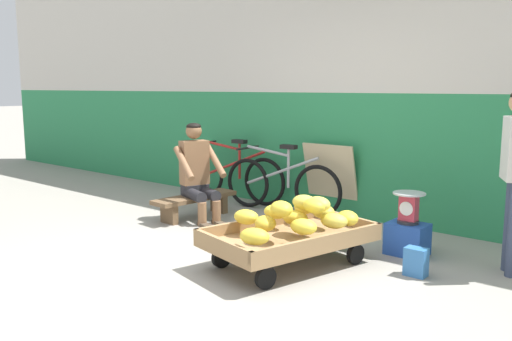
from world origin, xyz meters
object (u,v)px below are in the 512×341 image
vendor_seated (198,172)px  shopping_bag (416,262)px  weighing_scale (409,207)px  bicycle_far_left (281,184)px  banana_cart (289,239)px  low_bench (195,201)px  plastic_crate (407,239)px  bicycle_near_left (233,176)px  sign_board (331,180)px

vendor_seated → shopping_bag: bearing=-3.8°
weighing_scale → bicycle_far_left: size_ratio=0.18×
banana_cart → vendor_seated: (-1.84, 0.66, 0.33)m
banana_cart → low_bench: banana_cart is taller
low_bench → plastic_crate: 2.59m
vendor_seated → bicycle_near_left: (-0.37, 1.03, -0.21)m
bicycle_near_left → sign_board: bearing=7.0°
sign_board → bicycle_near_left: bearing=-173.0°
banana_cart → plastic_crate: bearing=56.1°
low_bench → bicycle_near_left: bicycle_near_left is taller
low_bench → shopping_bag: (2.88, -0.22, -0.08)m
plastic_crate → shopping_bag: size_ratio=1.50×
low_bench → vendor_seated: 0.38m
weighing_scale → bicycle_near_left: size_ratio=0.18×
weighing_scale → sign_board: bearing=147.6°
low_bench → sign_board: size_ratio=1.27×
vendor_seated → bicycle_near_left: 1.12m
plastic_crate → weighing_scale: bearing=-90.0°
vendor_seated → bicycle_far_left: 1.09m
plastic_crate → bicycle_near_left: (-2.87, 0.72, 0.20)m
low_bench → vendor_seated: (0.08, -0.03, 0.37)m
low_bench → bicycle_far_left: bicycle_far_left is taller
low_bench → bicycle_far_left: bearing=56.2°
vendor_seated → bicycle_far_left: bearing=60.7°
vendor_seated → bicycle_near_left: size_ratio=0.69×
low_bench → vendor_seated: bearing=-19.6°
low_bench → sign_board: sign_board is taller
plastic_crate → sign_board: (-1.42, 0.90, 0.29)m
vendor_seated → sign_board: size_ratio=1.30×
bicycle_near_left → sign_board: size_ratio=1.88×
banana_cart → low_bench: size_ratio=1.43×
sign_board → shopping_bag: 2.24m
vendor_seated → weighing_scale: bearing=7.1°
sign_board → shopping_bag: size_ratio=3.67×
low_bench → shopping_bag: size_ratio=4.66×
low_bench → vendor_seated: vendor_seated is taller
low_bench → bicycle_near_left: size_ratio=0.67×
plastic_crate → bicycle_far_left: bicycle_far_left is taller
low_bench → sign_board: (1.16, 1.18, 0.24)m
banana_cart → shopping_bag: banana_cart is taller
banana_cart → bicycle_near_left: size_ratio=0.96×
weighing_scale → bicycle_far_left: (-1.97, 0.62, -0.10)m
low_bench → sign_board: 1.67m
weighing_scale → shopping_bag: bearing=-58.4°
bicycle_far_left → sign_board: sign_board is taller
plastic_crate → shopping_bag: 0.59m
plastic_crate → banana_cart: bearing=-123.9°
banana_cart → weighing_scale: weighing_scale is taller
banana_cart → bicycle_near_left: (-2.21, 1.69, 0.11)m
sign_board → shopping_bag: sign_board is taller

